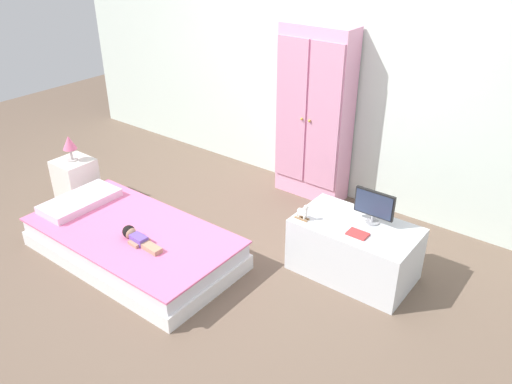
# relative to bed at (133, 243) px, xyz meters

# --- Properties ---
(ground_plane) EXTENTS (10.00, 10.00, 0.02)m
(ground_plane) POSITION_rel_bed_xyz_m (0.55, 0.33, -0.13)
(ground_plane) COLOR brown
(back_wall) EXTENTS (6.40, 0.05, 2.70)m
(back_wall) POSITION_rel_bed_xyz_m (0.55, 1.90, 1.23)
(back_wall) COLOR silver
(back_wall) RESTS_ON ground_plane
(bed) EXTENTS (1.67, 0.88, 0.25)m
(bed) POSITION_rel_bed_xyz_m (0.00, 0.00, 0.00)
(bed) COLOR white
(bed) RESTS_ON ground_plane
(pillow) EXTENTS (0.32, 0.63, 0.06)m
(pillow) POSITION_rel_bed_xyz_m (-0.64, -0.00, 0.16)
(pillow) COLOR silver
(pillow) RESTS_ON bed
(doll) EXTENTS (0.39, 0.14, 0.10)m
(doll) POSITION_rel_bed_xyz_m (0.14, -0.08, 0.16)
(doll) COLOR #6B4CB2
(doll) RESTS_ON bed
(nightstand) EXTENTS (0.31, 0.31, 0.42)m
(nightstand) POSITION_rel_bed_xyz_m (-1.09, 0.27, 0.09)
(nightstand) COLOR silver
(nightstand) RESTS_ON ground_plane
(table_lamp) EXTENTS (0.12, 0.12, 0.23)m
(table_lamp) POSITION_rel_bed_xyz_m (-1.09, 0.27, 0.46)
(table_lamp) COLOR #B7B2AD
(table_lamp) RESTS_ON nightstand
(wardrobe) EXTENTS (0.66, 0.30, 1.58)m
(wardrobe) POSITION_rel_bed_xyz_m (0.54, 1.72, 0.67)
(wardrobe) COLOR #E599BC
(wardrobe) RESTS_ON ground_plane
(tv_stand) EXTENTS (0.87, 0.51, 0.42)m
(tv_stand) POSITION_rel_bed_xyz_m (1.46, 0.84, 0.09)
(tv_stand) COLOR silver
(tv_stand) RESTS_ON ground_plane
(tv_monitor) EXTENTS (0.29, 0.10, 0.25)m
(tv_monitor) POSITION_rel_bed_xyz_m (1.53, 0.93, 0.45)
(tv_monitor) COLOR #99999E
(tv_monitor) RESTS_ON tv_stand
(rocking_horse_toy) EXTENTS (0.11, 0.04, 0.13)m
(rocking_horse_toy) POSITION_rel_bed_xyz_m (1.11, 0.67, 0.36)
(rocking_horse_toy) COLOR #8E6642
(rocking_horse_toy) RESTS_ON tv_stand
(book_red) EXTENTS (0.14, 0.10, 0.01)m
(book_red) POSITION_rel_bed_xyz_m (1.52, 0.73, 0.31)
(book_red) COLOR #CC3838
(book_red) RESTS_ON tv_stand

